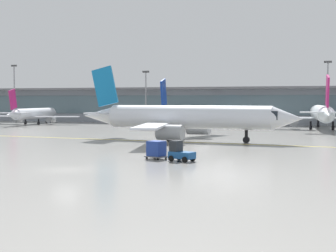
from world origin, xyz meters
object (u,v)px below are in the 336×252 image
gate_airplane_1 (178,113)px  cargo_dolly_lead (156,149)px  apron_light_mast_0 (14,91)px  apron_light_mast_2 (327,91)px  gate_airplane_2 (321,114)px  baggage_tug (180,153)px  apron_light_mast_1 (146,95)px  taxiing_regional_jet (186,118)px  gate_airplane_0 (34,114)px

gate_airplane_1 → cargo_dolly_lead: size_ratio=12.98×
gate_airplane_1 → apron_light_mast_0: 54.85m
cargo_dolly_lead → apron_light_mast_2: apron_light_mast_2 is taller
gate_airplane_2 → apron_light_mast_2: 14.08m
gate_airplane_1 → baggage_tug: bearing=-166.3°
gate_airplane_1 → apron_light_mast_1: apron_light_mast_1 is taller
apron_light_mast_1 → gate_airplane_1: bearing=-41.7°
taxiing_regional_jet → cargo_dolly_lead: 24.04m
gate_airplane_0 → gate_airplane_1: (38.56, 0.17, 0.55)m
baggage_tug → apron_light_mast_0: 105.53m
apron_light_mast_2 → gate_airplane_0: bearing=-170.1°
gate_airplane_2 → apron_light_mast_1: 45.78m
apron_light_mast_2 → gate_airplane_2: bearing=-94.6°
cargo_dolly_lead → gate_airplane_2: bearing=94.8°
gate_airplane_0 → cargo_dolly_lead: 83.40m
apron_light_mast_1 → gate_airplane_2: bearing=-14.4°
baggage_tug → apron_light_mast_0: apron_light_mast_0 is taller
apron_light_mast_0 → apron_light_mast_2: (86.39, -0.02, -0.44)m
apron_light_mast_2 → cargo_dolly_lead: bearing=-102.5°
cargo_dolly_lead → apron_light_mast_2: (16.66, 75.06, 7.38)m
gate_airplane_2 → apron_light_mast_1: size_ratio=2.42×
apron_light_mast_2 → apron_light_mast_1: bearing=-177.8°
taxiing_regional_jet → baggage_tug: size_ratio=12.29×
gate_airplane_2 → baggage_tug: size_ratio=11.50×
cargo_dolly_lead → apron_light_mast_1: (-28.53, 73.32, 6.54)m
gate_airplane_2 → taxiing_regional_jet: 42.84m
taxiing_regional_jet → gate_airplane_1: bearing=113.1°
apron_light_mast_0 → baggage_tug: bearing=-46.3°
taxiing_regional_jet → apron_light_mast_0: size_ratio=2.19×
cargo_dolly_lead → apron_light_mast_0: 102.77m
taxiing_regional_jet → baggage_tug: 25.63m
gate_airplane_0 → cargo_dolly_lead: size_ratio=10.77×
gate_airplane_1 → cargo_dolly_lead: bearing=-168.5°
gate_airplane_1 → apron_light_mast_2: apron_light_mast_2 is taller
taxiing_regional_jet → apron_light_mast_1: (-25.03, 49.67, 4.04)m
baggage_tug → apron_light_mast_1: size_ratio=0.21×
apron_light_mast_0 → apron_light_mast_1: apron_light_mast_0 is taller
taxiing_regional_jet → gate_airplane_2: bearing=68.0°
apron_light_mast_0 → apron_light_mast_1: size_ratio=1.18×
gate_airplane_1 → gate_airplane_2: (32.22, -0.72, 0.10)m
baggage_tug → apron_light_mast_0: bearing=152.7°
apron_light_mast_1 → apron_light_mast_0: bearing=177.5°
apron_light_mast_0 → gate_airplane_0: bearing=-40.7°
gate_airplane_0 → gate_airplane_2: gate_airplane_2 is taller
baggage_tug → apron_light_mast_1: 81.00m
gate_airplane_0 → taxiing_regional_jet: 64.67m
apron_light_mast_2 → baggage_tug: bearing=-100.2°
gate_airplane_2 → cargo_dolly_lead: 63.96m
cargo_dolly_lead → baggage_tug: bearing=-0.0°
baggage_tug → gate_airplane_2: bearing=97.6°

